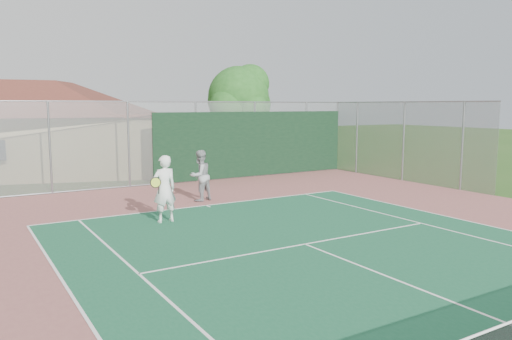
# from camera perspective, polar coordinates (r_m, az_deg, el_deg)

# --- Properties ---
(back_fence) EXTENTS (20.08, 0.11, 3.53)m
(back_fence) POSITION_cam_1_polar(r_m,az_deg,el_deg) (22.03, -6.57, 3.00)
(back_fence) COLOR gray
(back_fence) RESTS_ON ground
(side_fence_right) EXTENTS (0.08, 9.00, 3.50)m
(side_fence_right) POSITION_cam_1_polar(r_m,az_deg,el_deg) (23.11, 16.50, 3.15)
(side_fence_right) COLOR gray
(side_fence_right) RESTS_ON ground
(clubhouse) EXTENTS (14.33, 11.60, 5.37)m
(clubhouse) POSITION_cam_1_polar(r_m,az_deg,el_deg) (26.95, -23.71, 5.47)
(clubhouse) COLOR tan
(clubhouse) RESTS_ON ground
(tree) EXTENTS (4.02, 3.81, 5.60)m
(tree) POSITION_cam_1_polar(r_m,az_deg,el_deg) (27.96, -1.83, 8.10)
(tree) COLOR #341E13
(tree) RESTS_ON ground
(player_white_front) EXTENTS (0.90, 0.64, 1.93)m
(player_white_front) POSITION_cam_1_polar(r_m,az_deg,el_deg) (14.45, -10.43, -2.19)
(player_white_front) COLOR white
(player_white_front) RESTS_ON ground
(player_grey_back) EXTENTS (1.04, 0.92, 1.78)m
(player_grey_back) POSITION_cam_1_polar(r_m,az_deg,el_deg) (17.50, -6.41, -0.70)
(player_grey_back) COLOR #9B9DA0
(player_grey_back) RESTS_ON ground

